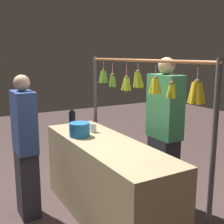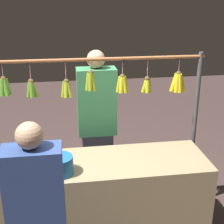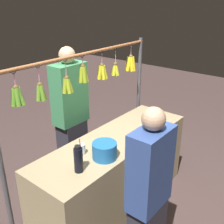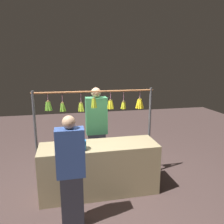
{
  "view_description": "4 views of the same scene",
  "coord_description": "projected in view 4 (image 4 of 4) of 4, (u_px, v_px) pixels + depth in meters",
  "views": [
    {
      "loc": [
        -2.51,
        1.37,
        1.72
      ],
      "look_at": [
        -0.12,
        0.0,
        1.18
      ],
      "focal_mm": 46.98,
      "sensor_mm": 36.0,
      "label": 1
    },
    {
      "loc": [
        0.25,
        2.46,
        2.22
      ],
      "look_at": [
        -0.12,
        0.0,
        1.3
      ],
      "focal_mm": 51.76,
      "sensor_mm": 36.0,
      "label": 2
    },
    {
      "loc": [
        1.94,
        1.53,
        2.2
      ],
      "look_at": [
        0.04,
        0.0,
        1.16
      ],
      "focal_mm": 44.23,
      "sensor_mm": 36.0,
      "label": 3
    },
    {
      "loc": [
        0.5,
        3.35,
        2.16
      ],
      "look_at": [
        -0.22,
        0.0,
        1.38
      ],
      "focal_mm": 35.5,
      "sensor_mm": 36.0,
      "label": 4
    }
  ],
  "objects": [
    {
      "name": "display_rack",
      "position": [
        97.0,
        115.0,
        3.89
      ],
      "size": [
        2.1,
        0.14,
        1.7
      ],
      "color": "#4C4C51",
      "rests_on": "ground"
    },
    {
      "name": "water_bottle",
      "position": [
        59.0,
        143.0,
        3.34
      ],
      "size": [
        0.08,
        0.08,
        0.24
      ],
      "color": "black",
      "rests_on": "market_counter"
    },
    {
      "name": "drink_cup",
      "position": [
        73.0,
        142.0,
        3.56
      ],
      "size": [
        0.07,
        0.07,
        0.16
      ],
      "color": "silver",
      "rests_on": "market_counter"
    },
    {
      "name": "market_counter",
      "position": [
        99.0,
        168.0,
        3.69
      ],
      "size": [
        1.92,
        0.6,
        0.84
      ],
      "primitive_type": "cube",
      "color": "tan",
      "rests_on": "ground"
    },
    {
      "name": "customer_person",
      "position": [
        71.0,
        173.0,
        2.85
      ],
      "size": [
        0.36,
        0.2,
        1.52
      ],
      "color": "#2D2D38",
      "rests_on": "ground"
    },
    {
      "name": "vendor_person",
      "position": [
        97.0,
        132.0,
        4.28
      ],
      "size": [
        0.4,
        0.22,
        1.69
      ],
      "color": "#2D2D38",
      "rests_on": "ground"
    },
    {
      "name": "ground_plane",
      "position": [
        100.0,
        191.0,
        3.78
      ],
      "size": [
        12.0,
        12.0,
        0.0
      ],
      "primitive_type": "plane",
      "color": "#453431"
    },
    {
      "name": "blue_bucket",
      "position": [
        79.0,
        145.0,
        3.37
      ],
      "size": [
        0.22,
        0.22,
        0.15
      ],
      "primitive_type": "cylinder",
      "color": "#2064AC",
      "rests_on": "market_counter"
    }
  ]
}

